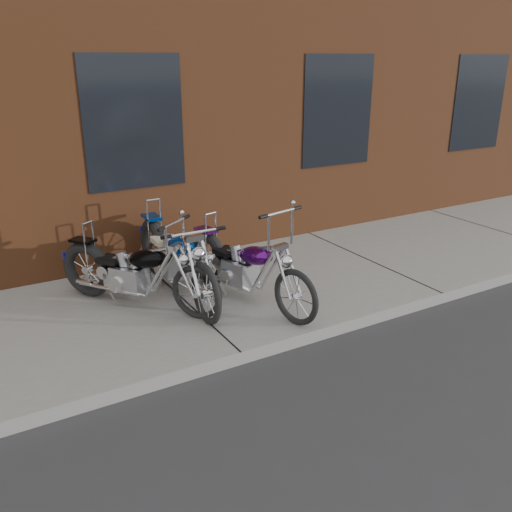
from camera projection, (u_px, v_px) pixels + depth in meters
ground at (241, 365)px, 5.69m from camera, size 120.00×120.00×0.00m
sidewalk at (185, 305)px, 6.88m from camera, size 22.00×3.00×0.15m
building_brick at (47, 7)px, 10.81m from camera, size 22.00×10.00×8.00m
chopper_purple at (245, 270)px, 6.70m from camera, size 0.73×2.28×1.30m
chopper_blue at (175, 261)px, 6.90m from camera, size 0.61×2.52×1.09m
chopper_third at (135, 275)px, 6.56m from camera, size 1.43×1.91×1.16m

